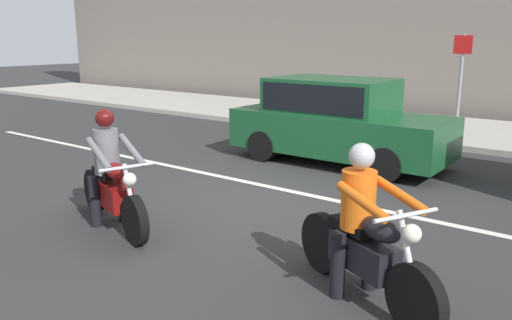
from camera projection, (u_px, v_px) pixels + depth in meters
name	position (u px, v px, depth m)	size (l,w,h in m)	color
ground_plane	(252.00, 203.00, 8.07)	(80.00, 80.00, 0.00)	#2D2D2D
sidewalk_slab	(428.00, 128.00, 14.26)	(40.00, 4.40, 0.14)	#A8A399
lane_marking_stripe	(277.00, 188.00, 8.85)	(18.00, 0.14, 0.01)	silver
motorcycle_with_rider_gray	(111.00, 180.00, 6.96)	(2.13, 0.93, 1.61)	black
motorcycle_with_rider_orange_stripe	(364.00, 238.00, 5.01)	(1.93, 1.07, 1.56)	black
parked_sedan_forest_green	(336.00, 120.00, 10.50)	(4.38, 1.82, 1.72)	#164C28
street_sign_post	(461.00, 75.00, 12.61)	(0.44, 0.08, 2.46)	gray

